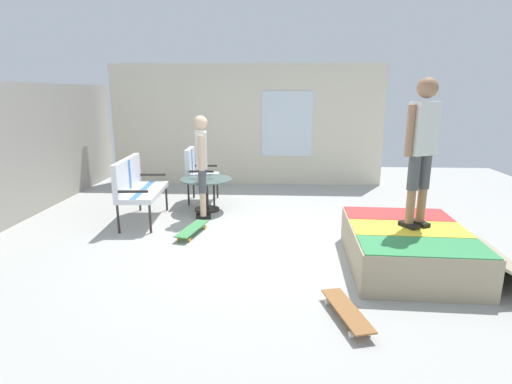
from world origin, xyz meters
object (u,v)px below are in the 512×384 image
Objects in this scene: person_skater at (422,142)px; patio_table at (207,188)px; skateboard_by_bench at (192,229)px; patio_chair_near_house at (197,170)px; person_watching at (202,160)px; patio_bench at (136,184)px; skate_ramp at (410,247)px; skateboard_spare at (347,311)px.

patio_table is at bearing 53.41° from person_skater.
patio_table is 1.30m from skateboard_by_bench.
person_watching is at bearing -163.66° from patio_chair_near_house.
patio_bench is 4.24m from person_skater.
patio_bench is at bearing 69.34° from person_skater.
patio_table is (-0.57, -0.28, -0.21)m from patio_chair_near_house.
skate_ramp is 1.25m from person_skater.
person_watching reaches higher than skateboard_by_bench.
person_skater is (-2.13, -2.87, 1.08)m from patio_table.
patio_bench is 1.44m from patio_chair_near_house.
person_skater is (-2.70, -3.15, 0.87)m from patio_chair_near_house.
patio_table is at bearing -153.83° from patio_chair_near_house.
patio_chair_near_house is 4.57m from skateboard_spare.
person_watching is 2.03× the size of skateboard_by_bench.
skate_ramp is at bearing -111.86° from patio_bench.
patio_chair_near_house reaches higher than skateboard_by_bench.
skateboard_spare is (-3.42, -1.89, -0.32)m from patio_table.
skateboard_by_bench is (0.87, 2.87, -1.40)m from person_skater.
patio_table is (0.67, -1.01, -0.21)m from patio_bench.
person_skater reaches higher than patio_bench.
person_watching reaches higher than patio_table.
patio_bench is (1.54, 3.83, 0.37)m from skate_ramp.
patio_bench is 1.11m from person_watching.
person_watching is at bearing 32.08° from skateboard_spare.
patio_chair_near_house is at bearing 16.34° from person_watching.
person_skater reaches higher than skateboard_spare.
person_watching is at bearing -0.70° from skateboard_by_bench.
patio_table is 3.73m from person_skater.
person_skater is (-1.46, -3.88, 0.87)m from patio_bench.
patio_chair_near_house is 1.09m from person_watching.
person_watching is (-0.42, -0.01, 0.57)m from patio_table.
skateboard_spare is (-3.00, -1.88, -0.89)m from person_watching.
skate_ramp is at bearing -131.79° from patio_chair_near_house.
patio_table reaches higher than skate_ramp.
patio_chair_near_house is 0.67m from patio_table.
patio_bench is at bearing 59.65° from skateboard_by_bench.
skateboard_by_bench is (-0.84, 0.01, -0.89)m from person_watching.
patio_chair_near_house is at bearing 8.67° from skateboard_by_bench.
patio_chair_near_house is (1.23, -0.73, -0.00)m from patio_bench.
skateboard_by_bench is at bearing -171.33° from patio_chair_near_house.
person_skater reaches higher than patio_chair_near_house.
person_skater is (-1.71, -2.86, 0.51)m from person_watching.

